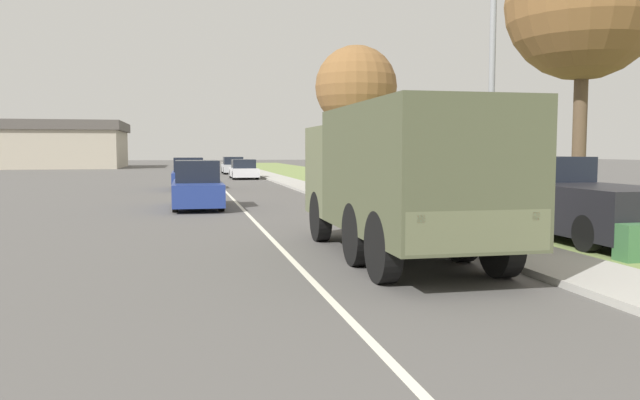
% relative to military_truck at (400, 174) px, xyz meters
% --- Properties ---
extents(ground_plane, '(180.00, 180.00, 0.00)m').
position_rel_military_truck_xyz_m(ground_plane, '(-2.08, 28.23, -1.64)').
color(ground_plane, '#565451').
extents(lane_centre_stripe, '(0.12, 120.00, 0.00)m').
position_rel_military_truck_xyz_m(lane_centre_stripe, '(-2.08, 28.23, -1.64)').
color(lane_centre_stripe, silver).
rests_on(lane_centre_stripe, ground).
extents(sidewalk_right, '(1.80, 120.00, 0.12)m').
position_rel_military_truck_xyz_m(sidewalk_right, '(2.42, 28.23, -1.58)').
color(sidewalk_right, '#ADAAA3').
rests_on(sidewalk_right, ground).
extents(grass_strip_right, '(7.00, 120.00, 0.02)m').
position_rel_military_truck_xyz_m(grass_strip_right, '(6.82, 28.23, -1.63)').
color(grass_strip_right, olive).
rests_on(grass_strip_right, ground).
extents(military_truck, '(2.33, 6.99, 2.90)m').
position_rel_military_truck_xyz_m(military_truck, '(0.00, 0.00, 0.00)').
color(military_truck, '#606647').
rests_on(military_truck, ground).
extents(car_nearest_ahead, '(1.73, 4.56, 1.72)m').
position_rel_military_truck_xyz_m(car_nearest_ahead, '(-3.63, 11.47, -0.88)').
color(car_nearest_ahead, navy).
rests_on(car_nearest_ahead, ground).
extents(car_second_ahead, '(1.71, 4.55, 1.69)m').
position_rel_military_truck_xyz_m(car_second_ahead, '(-3.89, 22.58, -0.89)').
color(car_second_ahead, navy).
rests_on(car_second_ahead, ground).
extents(car_third_ahead, '(1.85, 4.29, 1.40)m').
position_rel_military_truck_xyz_m(car_third_ahead, '(0.07, 33.92, -1.00)').
color(car_third_ahead, silver).
rests_on(car_third_ahead, ground).
extents(car_fourth_ahead, '(1.88, 4.37, 1.48)m').
position_rel_military_truck_xyz_m(car_fourth_ahead, '(0.05, 43.74, -0.97)').
color(car_fourth_ahead, '#B7BABF').
rests_on(car_fourth_ahead, ground).
extents(pickup_truck, '(2.06, 5.60, 1.91)m').
position_rel_military_truck_xyz_m(pickup_truck, '(4.87, 1.88, -0.73)').
color(pickup_truck, black).
rests_on(pickup_truck, grass_strip_right).
extents(lamp_post, '(1.69, 0.24, 7.26)m').
position_rel_military_truck_xyz_m(lamp_post, '(2.47, 1.50, 2.78)').
color(lamp_post, gray).
rests_on(lamp_post, sidewalk_right).
extents(tree_mid_right, '(4.33, 4.33, 8.38)m').
position_rel_military_truck_xyz_m(tree_mid_right, '(7.00, 4.51, 4.56)').
color(tree_mid_right, brown).
rests_on(tree_mid_right, grass_strip_right).
extents(tree_far_right, '(4.35, 4.35, 7.60)m').
position_rel_military_truck_xyz_m(tree_far_right, '(4.90, 20.90, 3.79)').
color(tree_far_right, brown).
rests_on(tree_far_right, grass_strip_right).
extents(utility_box, '(0.55, 0.45, 0.70)m').
position_rel_military_truck_xyz_m(utility_box, '(4.12, -1.37, -1.27)').
color(utility_box, '#3D7042').
rests_on(utility_box, grass_strip_right).
extents(building_distant, '(18.62, 14.27, 5.33)m').
position_rel_military_truck_xyz_m(building_distant, '(-20.29, 66.24, 1.05)').
color(building_distant, '#B2A893').
rests_on(building_distant, ground).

